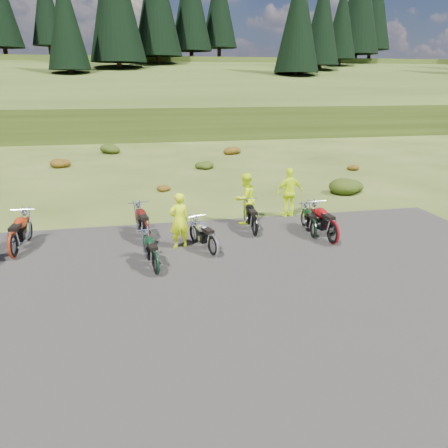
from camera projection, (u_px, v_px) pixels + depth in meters
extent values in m
plane|color=#354115|center=(197.00, 263.00, 12.82)|extent=(300.00, 300.00, 0.00)
cube|color=black|center=(208.00, 294.00, 10.95)|extent=(20.00, 12.00, 0.04)
cube|color=#304115|center=(138.00, 103.00, 115.32)|extent=(300.00, 90.00, 9.17)
cylinder|color=black|center=(6.00, 54.00, 70.19)|extent=(0.70, 0.70, 2.20)
cylinder|color=black|center=(51.00, 51.00, 76.68)|extent=(0.70, 0.70, 2.20)
cone|color=black|center=(45.00, 5.00, 74.39)|extent=(5.72, 5.72, 13.00)
cylinder|color=black|center=(71.00, 77.00, 55.94)|extent=(0.70, 0.70, 2.20)
cone|color=black|center=(65.00, 18.00, 53.81)|extent=(5.28, 5.28, 12.00)
cylinder|color=black|center=(120.00, 69.00, 62.30)|extent=(0.70, 0.70, 2.20)
cylinder|color=black|center=(159.00, 62.00, 68.66)|extent=(0.70, 0.70, 2.20)
cylinder|color=black|center=(192.00, 57.00, 75.02)|extent=(0.70, 0.70, 2.20)
cylinder|color=black|center=(219.00, 53.00, 81.45)|extent=(0.70, 0.70, 2.20)
cone|color=black|center=(219.00, 3.00, 78.85)|extent=(6.60, 6.60, 15.00)
cylinder|color=black|center=(296.00, 79.00, 60.77)|extent=(0.70, 0.70, 2.20)
cone|color=black|center=(299.00, 17.00, 58.33)|extent=(6.16, 6.16, 14.00)
cylinder|color=black|center=(319.00, 71.00, 67.13)|extent=(0.70, 0.70, 2.20)
cone|color=black|center=(322.00, 19.00, 64.85)|extent=(5.72, 5.72, 13.00)
cylinder|color=black|center=(339.00, 65.00, 73.50)|extent=(0.70, 0.70, 2.20)
cone|color=black|center=(342.00, 20.00, 71.36)|extent=(5.28, 5.28, 12.00)
cylinder|color=black|center=(355.00, 59.00, 79.86)|extent=(0.70, 0.70, 2.20)
cylinder|color=black|center=(369.00, 55.00, 86.22)|extent=(0.70, 0.70, 2.20)
cone|color=black|center=(374.00, 2.00, 83.31)|extent=(7.48, 7.48, 17.00)
ellipsoid|color=#612E0C|center=(59.00, 162.00, 26.99)|extent=(1.30, 1.30, 0.77)
ellipsoid|color=#23380E|center=(111.00, 147.00, 32.45)|extent=(1.56, 1.56, 0.92)
ellipsoid|color=#612E0C|center=(162.00, 187.00, 21.24)|extent=(0.77, 0.77, 0.45)
ellipsoid|color=#23380E|center=(204.00, 164.00, 26.71)|extent=(1.03, 1.03, 0.61)
ellipsoid|color=#612E0C|center=(231.00, 149.00, 32.18)|extent=(1.30, 1.30, 0.77)
ellipsoid|color=#23380E|center=(347.00, 183.00, 20.87)|extent=(1.56, 1.56, 0.92)
ellipsoid|color=#612E0C|center=(351.00, 166.00, 26.43)|extent=(0.77, 0.77, 0.45)
imported|color=#CEEE0C|center=(179.00, 221.00, 13.72)|extent=(0.75, 0.59, 1.79)
imported|color=#CEEE0C|center=(245.00, 199.00, 16.12)|extent=(1.15, 1.07, 1.89)
imported|color=#CEEE0C|center=(289.00, 193.00, 16.95)|extent=(1.18, 0.62, 1.93)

